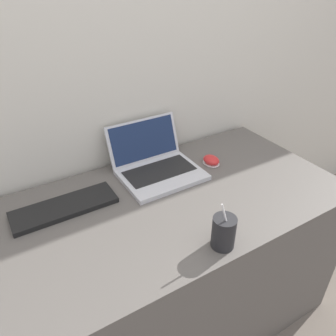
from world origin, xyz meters
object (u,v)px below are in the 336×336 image
(laptop, at_px, (156,164))
(external_keyboard, at_px, (65,207))
(computer_mouse, at_px, (211,160))
(drink_cup, at_px, (224,232))

(laptop, relative_size, external_keyboard, 0.88)
(laptop, bearing_deg, external_keyboard, -173.24)
(laptop, bearing_deg, computer_mouse, -15.63)
(drink_cup, distance_m, external_keyboard, 0.61)
(drink_cup, relative_size, computer_mouse, 2.07)
(laptop, relative_size, computer_mouse, 3.85)
(laptop, height_order, external_keyboard, laptop)
(computer_mouse, xyz_separation_m, external_keyboard, (-0.68, 0.02, -0.01))
(computer_mouse, bearing_deg, drink_cup, -123.56)
(computer_mouse, distance_m, external_keyboard, 0.68)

